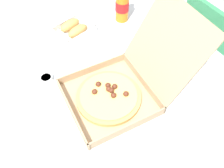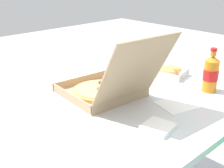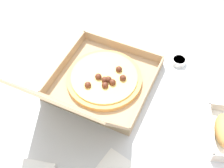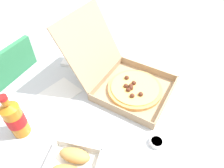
{
  "view_description": "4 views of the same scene",
  "coord_description": "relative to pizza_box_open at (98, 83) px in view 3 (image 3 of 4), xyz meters",
  "views": [
    {
      "loc": [
        0.5,
        -0.45,
        1.56
      ],
      "look_at": [
        -0.02,
        -0.12,
        0.77
      ],
      "focal_mm": 37.91,
      "sensor_mm": 36.0,
      "label": 1
    },
    {
      "loc": [
        0.89,
        0.86,
        1.31
      ],
      "look_at": [
        -0.02,
        -0.1,
        0.78
      ],
      "focal_mm": 47.39,
      "sensor_mm": 36.0,
      "label": 2
    },
    {
      "loc": [
        -0.24,
        0.46,
        1.58
      ],
      "look_at": [
        -0.03,
        -0.12,
        0.77
      ],
      "focal_mm": 47.16,
      "sensor_mm": 36.0,
      "label": 3
    },
    {
      "loc": [
        -0.66,
        -0.35,
        1.46
      ],
      "look_at": [
        -0.02,
        -0.05,
        0.76
      ],
      "focal_mm": 31.28,
      "sensor_mm": 36.0,
      "label": 4
    }
  ],
  "objects": [
    {
      "name": "dining_table",
      "position": [
        -0.01,
        0.11,
        -0.13
      ],
      "size": [
        1.23,
        0.91,
        0.72
      ],
      "color": "silver",
      "rests_on": "ground_plane"
    },
    {
      "name": "pizza_box_open",
      "position": [
        0.0,
        0.0,
        0.0
      ],
      "size": [
        0.38,
        0.53,
        0.35
      ],
      "color": "tan",
      "rests_on": "dining_table"
    },
    {
      "name": "dipping_sauce_cup",
      "position": [
        -0.24,
        -0.23,
        -0.04
      ],
      "size": [
        0.06,
        0.06,
        0.02
      ],
      "color": "white",
      "rests_on": "dining_table"
    }
  ]
}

